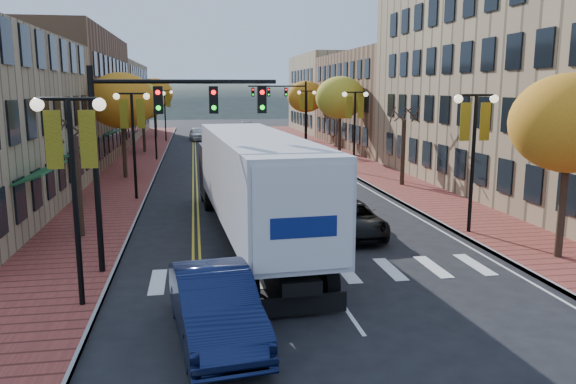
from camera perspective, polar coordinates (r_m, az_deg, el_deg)
name	(u,v)px	position (r m, az deg, el deg)	size (l,w,h in m)	color
ground	(335,294)	(17.77, 4.79, -10.25)	(200.00, 200.00, 0.00)	black
sidewalk_left	(137,163)	(49.22, -15.05, 2.89)	(4.00, 85.00, 0.15)	brown
sidewalk_right	(343,158)	(50.72, 5.66, 3.41)	(4.00, 85.00, 0.15)	brown
building_left_mid	(43,97)	(53.65, -23.61, 8.79)	(12.00, 24.00, 11.00)	brown
building_left_far	(93,100)	(78.16, -19.16, 8.80)	(12.00, 26.00, 9.50)	#9E8966
building_right_near	(565,68)	(39.30, 26.29, 11.21)	(15.00, 28.00, 15.00)	#997F5B
building_right_mid	(407,100)	(62.37, 11.99, 9.09)	(15.00, 24.00, 10.00)	brown
building_right_far	(351,94)	(83.24, 6.42, 9.89)	(15.00, 20.00, 11.00)	#9E8966
tree_left_a	(78,187)	(24.90, -20.53, 0.50)	(0.28, 0.28, 4.20)	#382619
tree_left_b	(122,101)	(40.39, -16.55, 8.88)	(4.48, 4.48, 7.21)	#382619
tree_left_c	(142,101)	(56.31, -14.58, 8.91)	(4.16, 4.16, 6.69)	#382619
tree_left_d	(155,94)	(74.25, -13.40, 9.69)	(4.61, 4.61, 7.42)	#382619
tree_right_a	(570,123)	(22.41, 26.70, 6.24)	(4.16, 4.16, 6.69)	#382619
tree_right_b	(403,152)	(36.76, 11.60, 3.98)	(0.28, 0.28, 4.20)	#382619
tree_right_c	(340,98)	(51.80, 5.33, 9.52)	(4.48, 4.48, 7.21)	#382619
tree_right_d	(306,97)	(67.39, 1.82, 9.64)	(4.35, 4.35, 7.00)	#382619
lamp_left_a	(72,162)	(16.55, -21.05, 2.89)	(1.96, 0.36, 6.05)	black
lamp_left_b	(133,125)	(32.32, -15.48, 6.59)	(1.96, 0.36, 6.05)	black
lamp_left_c	(155,112)	(50.24, -13.40, 7.94)	(1.96, 0.36, 6.05)	black
lamp_left_d	(165,105)	(68.20, -12.41, 8.58)	(1.96, 0.36, 6.05)	black
lamp_right_a	(474,136)	(25.06, 18.39, 5.41)	(1.96, 0.36, 6.05)	black
lamp_right_b	(355,116)	(41.80, 6.81, 7.69)	(1.96, 0.36, 6.05)	black
lamp_right_c	(307,108)	(59.28, 1.90, 8.56)	(1.96, 0.36, 6.05)	black
traffic_mast_near	(154,130)	(19.18, -13.45, 6.14)	(6.10, 0.35, 7.00)	black
traffic_mast_far	(288,102)	(58.90, -0.05, 9.17)	(6.10, 0.34, 7.00)	black
semi_truck	(250,178)	(23.20, -3.92, 1.43)	(3.99, 18.20, 4.51)	black
navy_sedan	(215,305)	(14.55, -7.41, -11.35)	(1.89, 5.41, 1.78)	#0D1535
black_suv	(351,219)	(24.46, 6.40, -2.74)	(2.36, 5.12, 1.42)	black
car_far_white	(198,134)	(69.80, -9.13, 5.87)	(1.94, 4.82, 1.64)	silver
car_far_silver	(232,132)	(72.74, -5.67, 6.06)	(2.03, 4.99, 1.45)	#A3A3AA
car_far_oncoming	(246,126)	(84.68, -4.30, 6.69)	(1.51, 4.33, 1.43)	#96959C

